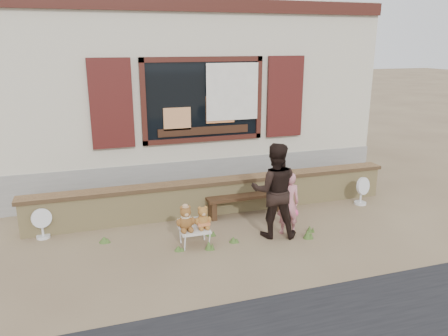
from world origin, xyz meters
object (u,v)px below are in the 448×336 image
object	(u,v)px
folding_chair	(194,230)
teddy_bear_left	(186,217)
bench	(246,200)
adult	(274,190)
teddy_bear_right	(203,217)
child	(288,203)

from	to	relation	value
folding_chair	teddy_bear_left	distance (m)	0.28
bench	adult	bearing A→B (deg)	-85.83
folding_chair	teddy_bear_right	size ratio (longest dim) A/B	1.27
folding_chair	teddy_bear_left	world-z (taller)	teddy_bear_left
teddy_bear_left	adult	bearing A→B (deg)	-1.01
child	adult	size ratio (longest dim) A/B	0.68
bench	folding_chair	world-z (taller)	bench
bench	teddy_bear_left	xyz separation A→B (m)	(-1.40, -1.00, 0.21)
teddy_bear_right	adult	bearing A→B (deg)	-1.24
bench	teddy_bear_left	distance (m)	1.73
folding_chair	teddy_bear_right	world-z (taller)	teddy_bear_right
teddy_bear_left	bench	bearing A→B (deg)	36.36
bench	child	bearing A→B (deg)	-72.25
teddy_bear_right	child	xyz separation A→B (m)	(1.49, -0.04, 0.07)
teddy_bear_left	adult	distance (m)	1.54
teddy_bear_left	teddy_bear_right	xyz separation A→B (m)	(0.28, -0.00, -0.02)
bench	adult	size ratio (longest dim) A/B	0.96
adult	bench	bearing A→B (deg)	-65.19
bench	adult	world-z (taller)	adult
bench	teddy_bear_left	world-z (taller)	teddy_bear_left
teddy_bear_right	child	bearing A→B (deg)	-0.75
teddy_bear_right	adult	distance (m)	1.27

